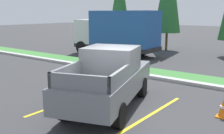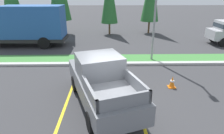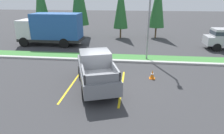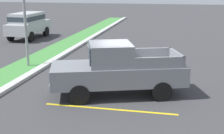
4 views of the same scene
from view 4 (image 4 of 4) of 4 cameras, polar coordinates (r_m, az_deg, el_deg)
The scene contains 7 objects.
ground_plane at distance 13.11m, azimuth 3.08°, elevation -4.16°, with size 120.00×120.00×0.00m, color #38383A.
parking_line_near at distance 11.11m, azimuth -0.44°, elevation -7.73°, with size 0.12×4.80×0.01m, color yellow.
parking_line_far at distance 13.97m, azimuth 2.32°, elevation -2.93°, with size 0.12×4.80×0.01m, color yellow.
curb_strip at distance 14.68m, azimuth -16.59°, elevation -2.38°, with size 56.00×0.40×0.15m, color #B2B2AD.
pickup_truck_main at distance 12.20m, azimuth 0.89°, elevation -0.49°, with size 3.48×5.55×2.10m.
suv_distant at distance 26.18m, azimuth -15.17°, elevation 7.73°, with size 4.62×2.00×2.10m.
traffic_cone at distance 15.97m, azimuth -1.61°, elevation 0.45°, with size 0.36×0.36×0.60m.
Camera 4 is at (-12.24, -1.91, 4.28)m, focal length 49.77 mm.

